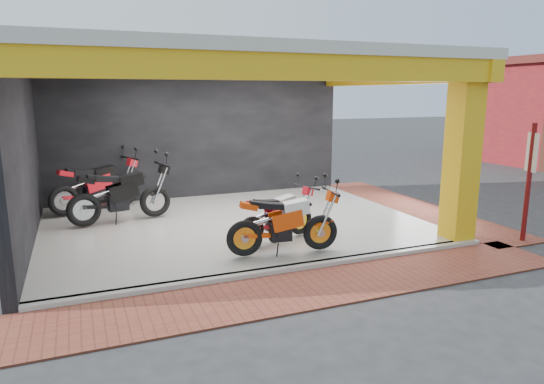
# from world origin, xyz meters

# --- Properties ---
(ground) EXTENTS (80.00, 80.00, 0.00)m
(ground) POSITION_xyz_m (0.00, 0.00, 0.00)
(ground) COLOR #2D2D30
(ground) RESTS_ON ground
(showroom_floor) EXTENTS (8.00, 6.00, 0.10)m
(showroom_floor) POSITION_xyz_m (0.00, 2.00, 0.05)
(showroom_floor) COLOR silver
(showroom_floor) RESTS_ON ground
(showroom_ceiling) EXTENTS (8.40, 6.40, 0.20)m
(showroom_ceiling) POSITION_xyz_m (0.00, 2.00, 3.60)
(showroom_ceiling) COLOR beige
(showroom_ceiling) RESTS_ON corner_column
(back_wall) EXTENTS (8.20, 0.20, 3.50)m
(back_wall) POSITION_xyz_m (0.00, 5.10, 1.75)
(back_wall) COLOR black
(back_wall) RESTS_ON ground
(left_wall) EXTENTS (0.20, 6.20, 3.50)m
(left_wall) POSITION_xyz_m (-4.10, 2.00, 1.75)
(left_wall) COLOR black
(left_wall) RESTS_ON ground
(corner_column) EXTENTS (0.50, 0.50, 3.50)m
(corner_column) POSITION_xyz_m (3.75, -0.75, 1.75)
(corner_column) COLOR gold
(corner_column) RESTS_ON ground
(header_beam_front) EXTENTS (8.40, 0.30, 0.40)m
(header_beam_front) POSITION_xyz_m (0.00, -1.00, 3.30)
(header_beam_front) COLOR gold
(header_beam_front) RESTS_ON corner_column
(header_beam_right) EXTENTS (0.30, 6.40, 0.40)m
(header_beam_right) POSITION_xyz_m (4.00, 2.00, 3.30)
(header_beam_right) COLOR gold
(header_beam_right) RESTS_ON corner_column
(floor_kerb) EXTENTS (8.00, 0.20, 0.10)m
(floor_kerb) POSITION_xyz_m (0.00, -1.02, 0.05)
(floor_kerb) COLOR silver
(floor_kerb) RESTS_ON ground
(paver_front) EXTENTS (9.00, 1.40, 0.03)m
(paver_front) POSITION_xyz_m (0.00, -1.80, 0.01)
(paver_front) COLOR brown
(paver_front) RESTS_ON ground
(paver_right) EXTENTS (1.40, 7.00, 0.03)m
(paver_right) POSITION_xyz_m (4.80, 2.00, 0.01)
(paver_right) COLOR brown
(paver_right) RESTS_ON ground
(signpost) EXTENTS (0.11, 0.32, 2.35)m
(signpost) POSITION_xyz_m (4.99, -1.25, 1.29)
(signpost) COLOR #630E0F
(signpost) RESTS_ON ground
(moto_hero) EXTENTS (2.23, 1.06, 1.31)m
(moto_hero) POSITION_xyz_m (0.85, -0.50, 0.76)
(moto_hero) COLOR #DD4009
(moto_hero) RESTS_ON showroom_floor
(moto_row_a) EXTENTS (2.04, 1.26, 1.17)m
(moto_row_a) POSITION_xyz_m (0.93, 0.52, 0.68)
(moto_row_a) COLOR red
(moto_row_a) RESTS_ON showroom_floor
(moto_row_b) EXTENTS (2.53, 1.32, 1.47)m
(moto_row_b) POSITION_xyz_m (-1.55, 3.02, 0.83)
(moto_row_b) COLOR black
(moto_row_b) RESTS_ON showroom_floor
(moto_row_d) EXTENTS (2.52, 1.72, 1.45)m
(moto_row_d) POSITION_xyz_m (-2.07, 4.50, 0.82)
(moto_row_d) COLOR red
(moto_row_d) RESTS_ON showroom_floor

